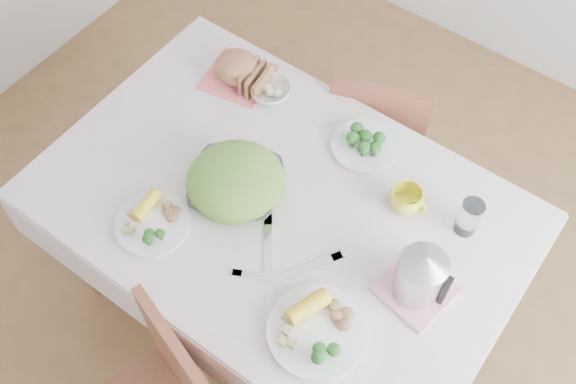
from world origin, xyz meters
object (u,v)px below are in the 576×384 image
Objects in this scene: chair_far at (381,120)px; electric_kettle at (422,272)px; dining_table at (280,260)px; dinner_plate_right at (317,332)px; dinner_plate_left at (153,224)px; salad_bowl at (236,186)px; yellow_mug at (406,199)px.

chair_far is 0.97m from electric_kettle.
dining_table is 0.71m from chair_far.
electric_kettle reaches higher than dining_table.
dinner_plate_left is at bearing -179.00° from dinner_plate_right.
dinner_plate_right is at bearing -26.54° from salad_bowl.
yellow_mug is at bearing 41.17° from dinner_plate_left.
electric_kettle reaches higher than yellow_mug.
salad_bowl is at bearing -175.19° from electric_kettle.
yellow_mug reaches higher than dinner_plate_right.
salad_bowl is 2.77× the size of yellow_mug.
dinner_plate_right is at bearing 90.97° from chair_far.
chair_far is 3.56× the size of dinner_plate_left.
chair_far is 0.83m from salad_bowl.
yellow_mug is (0.32, 0.22, 0.43)m from dining_table.
dining_table is 0.58m from yellow_mug.
salad_bowl is 1.24× the size of dinner_plate_left.
yellow_mug is (-0.02, 0.50, 0.03)m from dinner_plate_right.
chair_far reaches higher than dinner_plate_right.
salad_bowl reaches higher than dining_table.
yellow_mug is at bearing 34.40° from dining_table.
chair_far is 2.87× the size of salad_bowl.
salad_bowl is 0.28m from dinner_plate_left.
yellow_mug is (0.45, 0.27, 0.01)m from salad_bowl.
dining_table is at bearing 140.32° from dinner_plate_right.
dining_table is 1.69× the size of chair_far.
dinner_plate_left is at bearing -118.32° from salad_bowl.
dining_table is 0.71m from electric_kettle.
dinner_plate_left is 0.82m from electric_kettle.
dining_table is at bearing 19.39° from salad_bowl.
chair_far is at bearing 81.55° from salad_bowl.
salad_bowl is (-0.13, -0.05, 0.42)m from dining_table.
dinner_plate_left is at bearing -158.17° from electric_kettle.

